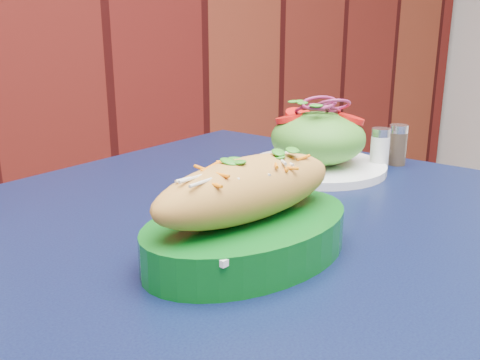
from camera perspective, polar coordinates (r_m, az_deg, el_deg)
cafe_table at (r=0.63m, az=3.21°, el=-12.67°), size 0.97×0.97×0.75m
banh_mi_basket at (r=0.51m, az=0.86°, el=-3.72°), size 0.24×0.16×0.11m
salad_plate at (r=0.82m, az=8.28°, el=3.87°), size 0.21×0.21×0.11m
salt_shaker at (r=0.85m, az=14.68°, el=3.22°), size 0.03×0.03×0.06m
pepper_shaker at (r=0.89m, az=16.45°, el=3.62°), size 0.03×0.03×0.06m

